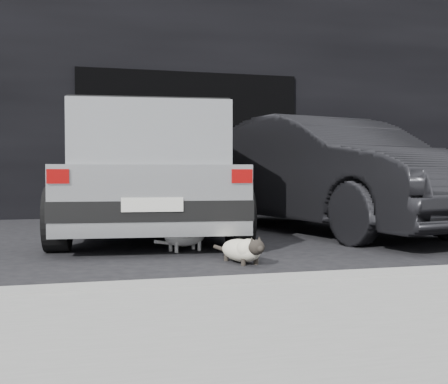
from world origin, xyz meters
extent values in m
plane|color=black|center=(0.00, 0.00, 0.00)|extent=(80.00, 80.00, 0.00)
cube|color=black|center=(1.00, 6.00, 2.50)|extent=(34.00, 4.00, 5.00)
cube|color=black|center=(1.00, 3.99, 1.30)|extent=(4.00, 0.10, 2.60)
cube|color=gray|center=(1.00, -2.60, 0.06)|extent=(18.00, 0.25, 0.12)
cube|color=#ADB0B2|center=(-0.09, 1.24, 0.53)|extent=(2.30, 4.39, 0.67)
cube|color=#ADB0B2|center=(-0.11, 1.03, 1.20)|extent=(1.93, 2.97, 0.67)
cube|color=black|center=(-0.11, 1.03, 1.20)|extent=(1.93, 2.86, 0.54)
cube|color=black|center=(-0.29, -0.79, 0.43)|extent=(1.91, 0.36, 0.20)
cube|color=black|center=(0.11, 3.27, 0.43)|extent=(1.91, 0.36, 0.20)
cube|color=silver|center=(-0.30, -0.88, 0.50)|extent=(0.56, 0.07, 0.13)
cube|color=#8C0707|center=(-1.13, -0.79, 0.76)|extent=(0.20, 0.05, 0.13)
cube|color=#8C0707|center=(0.53, -0.96, 0.76)|extent=(0.20, 0.05, 0.13)
cube|color=black|center=(-0.11, 1.03, 1.56)|extent=(1.90, 2.69, 0.03)
cylinder|color=black|center=(-1.16, -0.18, 0.33)|extent=(0.30, 0.67, 0.65)
cylinder|color=slate|center=(-1.29, -0.16, 0.33)|extent=(0.06, 0.36, 0.36)
cylinder|color=black|center=(0.67, -0.36, 0.33)|extent=(0.30, 0.67, 0.65)
cylinder|color=slate|center=(0.80, -0.37, 0.33)|extent=(0.06, 0.36, 0.36)
cylinder|color=black|center=(-0.86, 2.79, 0.33)|extent=(0.30, 0.67, 0.65)
cylinder|color=slate|center=(-0.99, 2.80, 0.33)|extent=(0.06, 0.36, 0.36)
cylinder|color=black|center=(0.97, 2.61, 0.33)|extent=(0.30, 0.67, 0.65)
cylinder|color=slate|center=(1.10, 2.59, 0.33)|extent=(0.06, 0.36, 0.36)
imported|color=black|center=(2.31, 0.93, 0.78)|extent=(2.66, 4.95, 1.55)
ellipsoid|color=beige|center=(0.42, -1.29, 0.11)|extent=(0.37, 0.55, 0.20)
ellipsoid|color=beige|center=(0.45, -1.41, 0.13)|extent=(0.27, 0.27, 0.18)
ellipsoid|color=black|center=(0.48, -1.54, 0.17)|extent=(0.17, 0.16, 0.13)
sphere|color=black|center=(0.50, -1.59, 0.16)|extent=(0.06, 0.06, 0.06)
cone|color=black|center=(0.52, -1.52, 0.23)|extent=(0.06, 0.07, 0.07)
cone|color=black|center=(0.44, -1.53, 0.23)|extent=(0.06, 0.07, 0.07)
cylinder|color=black|center=(0.52, -1.42, 0.03)|extent=(0.04, 0.04, 0.06)
cylinder|color=black|center=(0.40, -1.45, 0.03)|extent=(0.04, 0.04, 0.06)
cylinder|color=black|center=(0.44, -1.13, 0.03)|extent=(0.04, 0.04, 0.06)
cylinder|color=black|center=(0.32, -1.16, 0.03)|extent=(0.04, 0.04, 0.06)
cylinder|color=black|center=(0.35, -1.02, 0.08)|extent=(0.19, 0.25, 0.08)
ellipsoid|color=white|center=(0.08, -0.43, 0.15)|extent=(0.51, 0.38, 0.20)
ellipsoid|color=white|center=(0.19, -0.39, 0.17)|extent=(0.25, 0.25, 0.17)
ellipsoid|color=white|center=(0.30, -0.35, 0.23)|extent=(0.15, 0.16, 0.12)
sphere|color=white|center=(0.35, -0.33, 0.23)|extent=(0.05, 0.05, 0.05)
cone|color=white|center=(0.28, -0.32, 0.29)|extent=(0.06, 0.06, 0.06)
cone|color=white|center=(0.30, -0.39, 0.29)|extent=(0.06, 0.06, 0.06)
cylinder|color=white|center=(0.19, -0.33, 0.06)|extent=(0.04, 0.04, 0.11)
cylinder|color=white|center=(0.23, -0.44, 0.06)|extent=(0.04, 0.04, 0.11)
cylinder|color=white|center=(-0.06, -0.43, 0.06)|extent=(0.04, 0.04, 0.11)
cylinder|color=white|center=(-0.02, -0.53, 0.06)|extent=(0.04, 0.04, 0.11)
cylinder|color=white|center=(-0.15, -0.52, 0.10)|extent=(0.21, 0.19, 0.08)
ellipsoid|color=gray|center=(0.01, -0.48, 0.17)|extent=(0.20, 0.18, 0.08)
camera|label=1|loc=(-0.96, -6.00, 0.79)|focal=45.00mm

